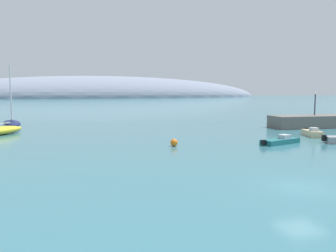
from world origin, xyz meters
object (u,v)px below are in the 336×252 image
(motorboat_teal_foreground, at_px, (280,141))
(sailboat_navy_mid_mooring, at_px, (12,123))
(mooring_buoy_orange, at_px, (174,143))
(harbor_lamp_post, at_px, (315,101))
(motorboat_sand_alongside_breakwater, at_px, (312,133))

(motorboat_teal_foreground, bearing_deg, sailboat_navy_mid_mooring, 117.01)
(mooring_buoy_orange, relative_size, harbor_lamp_post, 0.21)
(motorboat_sand_alongside_breakwater, bearing_deg, sailboat_navy_mid_mooring, -106.72)
(sailboat_navy_mid_mooring, distance_m, motorboat_sand_alongside_breakwater, 43.07)
(motorboat_teal_foreground, height_order, harbor_lamp_post, harbor_lamp_post)
(mooring_buoy_orange, height_order, harbor_lamp_post, harbor_lamp_post)
(harbor_lamp_post, bearing_deg, motorboat_teal_foreground, -139.38)
(motorboat_sand_alongside_breakwater, relative_size, mooring_buoy_orange, 5.54)
(sailboat_navy_mid_mooring, height_order, harbor_lamp_post, sailboat_navy_mid_mooring)
(motorboat_teal_foreground, xyz_separation_m, mooring_buoy_orange, (-10.94, 1.94, 0.07))
(motorboat_sand_alongside_breakwater, relative_size, harbor_lamp_post, 1.18)
(sailboat_navy_mid_mooring, xyz_separation_m, motorboat_sand_alongside_breakwater, (35.24, -24.76, -0.13))
(mooring_buoy_orange, xyz_separation_m, harbor_lamp_post, (26.06, 11.04, 3.60))
(mooring_buoy_orange, bearing_deg, motorboat_teal_foreground, -10.05)
(motorboat_teal_foreground, distance_m, motorboat_sand_alongside_breakwater, 8.38)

